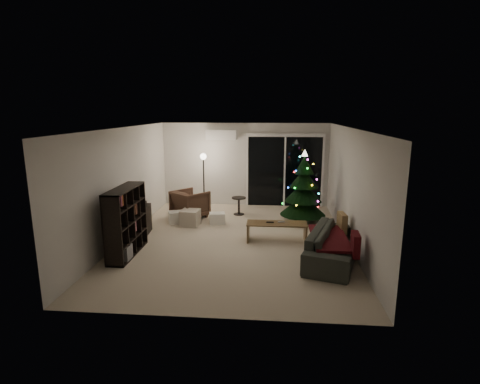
% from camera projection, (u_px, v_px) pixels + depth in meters
% --- Properties ---
extents(room, '(6.50, 7.51, 2.60)m').
position_uv_depth(room, '(258.00, 184.00, 9.64)').
color(room, beige).
rests_on(room, ground).
extents(bookshelf, '(0.48, 1.41, 1.38)m').
position_uv_depth(bookshelf, '(118.00, 221.00, 7.50)').
color(bookshelf, black).
rests_on(bookshelf, floor).
extents(media_cabinet, '(0.50, 1.10, 0.67)m').
position_uv_depth(media_cabinet, '(138.00, 223.00, 8.63)').
color(media_cabinet, black).
rests_on(media_cabinet, floor).
extents(stereo, '(0.34, 0.40, 0.14)m').
position_uv_depth(stereo, '(137.00, 206.00, 8.54)').
color(stereo, black).
rests_on(stereo, media_cabinet).
extents(armchair, '(1.15, 1.16, 0.76)m').
position_uv_depth(armchair, '(190.00, 204.00, 10.16)').
color(armchair, '#3F3125').
rests_on(armchair, floor).
extents(ottoman, '(0.49, 0.49, 0.40)m').
position_uv_depth(ottoman, '(190.00, 218.00, 9.49)').
color(ottoman, '#C4B29E').
rests_on(ottoman, floor).
extents(cardboard_box_a, '(0.52, 0.46, 0.31)m').
position_uv_depth(cardboard_box_a, '(177.00, 217.00, 9.71)').
color(cardboard_box_a, white).
rests_on(cardboard_box_a, floor).
extents(cardboard_box_b, '(0.45, 0.37, 0.28)m').
position_uv_depth(cardboard_box_b, '(217.00, 218.00, 9.66)').
color(cardboard_box_b, white).
rests_on(cardboard_box_b, floor).
extents(side_table, '(0.51, 0.51, 0.50)m').
position_uv_depth(side_table, '(239.00, 206.00, 10.46)').
color(side_table, black).
rests_on(side_table, floor).
extents(floor_lamp, '(0.26, 0.26, 1.61)m').
position_uv_depth(floor_lamp, '(204.00, 183.00, 10.78)').
color(floor_lamp, black).
rests_on(floor_lamp, floor).
extents(sofa, '(1.44, 2.28, 0.62)m').
position_uv_depth(sofa, '(334.00, 245.00, 7.28)').
color(sofa, '#2A2D28').
rests_on(sofa, floor).
extents(sofa_throw, '(0.66, 1.53, 0.05)m').
position_uv_depth(sofa_throw, '(329.00, 238.00, 7.26)').
color(sofa_throw, '#440810').
rests_on(sofa_throw, sofa).
extents(cushion_a, '(0.16, 0.42, 0.41)m').
position_uv_depth(cushion_a, '(342.00, 223.00, 7.84)').
color(cushion_a, '#AA7F56').
rests_on(cushion_a, sofa).
extents(cushion_b, '(0.15, 0.42, 0.41)m').
position_uv_depth(cushion_b, '(355.00, 244.00, 6.57)').
color(cushion_b, '#440810').
rests_on(cushion_b, sofa).
extents(coffee_table, '(1.34, 0.48, 0.42)m').
position_uv_depth(coffee_table, '(277.00, 232.00, 8.35)').
color(coffee_table, brown).
rests_on(coffee_table, floor).
extents(remote_a, '(0.17, 0.05, 0.02)m').
position_uv_depth(remote_a, '(270.00, 222.00, 8.31)').
color(remote_a, black).
rests_on(remote_a, coffee_table).
extents(remote_b, '(0.16, 0.10, 0.02)m').
position_uv_depth(remote_b, '(281.00, 222.00, 8.34)').
color(remote_b, slate).
rests_on(remote_b, coffee_table).
extents(christmas_tree, '(1.48, 1.48, 1.90)m').
position_uv_depth(christmas_tree, '(304.00, 187.00, 9.57)').
color(christmas_tree, black).
rests_on(christmas_tree, floor).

